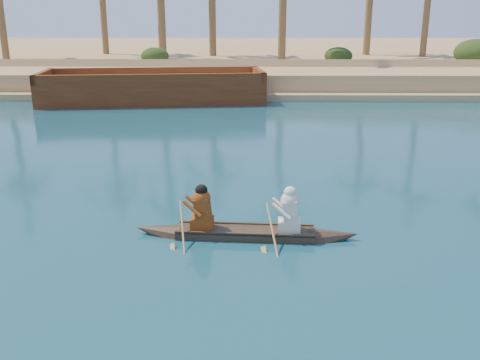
# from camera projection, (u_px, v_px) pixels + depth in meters

# --- Properties ---
(sandy_embankment) EXTENTS (150.00, 51.00, 1.50)m
(sandy_embankment) POSITION_uv_depth(u_px,v_px,m) (167.00, 57.00, 52.67)
(sandy_embankment) COLOR tan
(sandy_embankment) RESTS_ON ground
(shrub_cluster) EXTENTS (100.00, 6.00, 2.40)m
(shrub_cluster) POSITION_uv_depth(u_px,v_px,m) (136.00, 64.00, 37.78)
(shrub_cluster) COLOR #1D3513
(shrub_cluster) RESTS_ON ground
(canoe) EXTENTS (4.80, 0.94, 1.31)m
(canoe) POSITION_uv_depth(u_px,v_px,m) (245.00, 226.00, 11.31)
(canoe) COLOR #3F2F22
(canoe) RESTS_ON ground
(barge_mid) EXTENTS (12.14, 5.27, 1.96)m
(barge_mid) POSITION_uv_depth(u_px,v_px,m) (154.00, 89.00, 28.82)
(barge_mid) COLOR brown
(barge_mid) RESTS_ON ground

